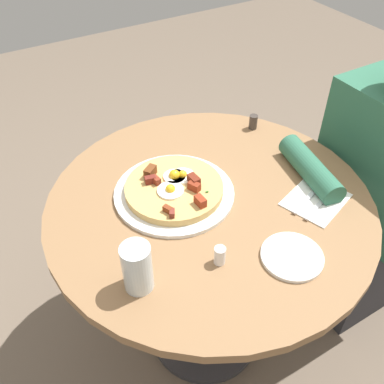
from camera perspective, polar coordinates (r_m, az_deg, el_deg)
name	(u,v)px	position (r m, az deg, el deg)	size (l,w,h in m)	color
ground_plane	(205,332)	(1.75, 1.73, -18.21)	(6.00, 6.00, 0.00)	#6B5B4C
dining_table	(208,240)	(1.31, 2.21, -6.42)	(0.91, 0.91, 0.71)	olive
person_seated	(368,204)	(1.59, 22.47, -1.55)	(0.38, 0.47, 1.14)	#2D2D33
pizza_plate	(174,193)	(1.20, -2.40, -0.11)	(0.34, 0.34, 0.01)	white
breakfast_pizza	(174,188)	(1.19, -2.39, 0.60)	(0.28, 0.28, 0.05)	tan
bread_plate	(292,256)	(1.07, 13.23, -8.40)	(0.15, 0.15, 0.01)	white
napkin	(316,200)	(1.24, 16.24, -1.00)	(0.17, 0.14, 0.00)	white
fork	(310,196)	(1.24, 15.56, -0.48)	(0.18, 0.01, 0.01)	silver
knife	(322,201)	(1.23, 17.00, -1.21)	(0.18, 0.01, 0.01)	silver
water_glass	(137,268)	(0.96, -7.34, -10.01)	(0.07, 0.07, 0.13)	silver
salt_shaker	(220,255)	(1.02, 3.74, -8.46)	(0.03, 0.03, 0.05)	white
pepper_shaker	(253,122)	(1.47, 8.19, 9.27)	(0.03, 0.03, 0.05)	#3F3833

